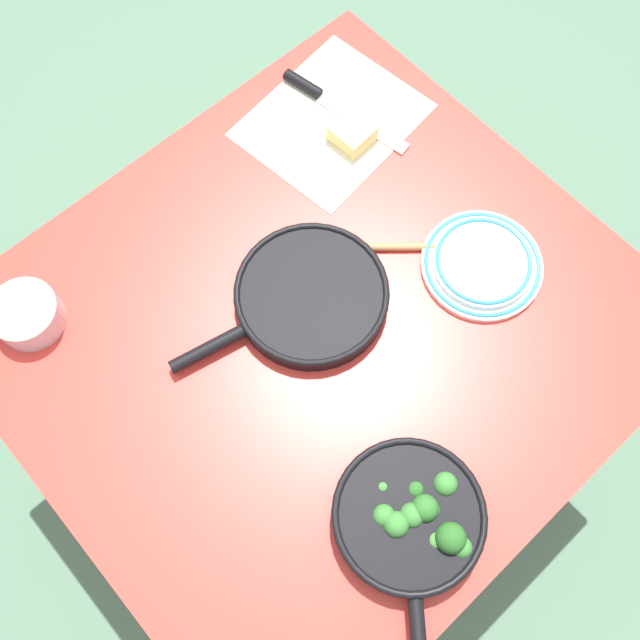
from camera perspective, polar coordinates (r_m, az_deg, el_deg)
The scene contains 10 objects.
ground_plane at distance 1.97m, azimuth 0.00°, elevation -8.17°, with size 14.00×14.00×0.00m, color #51755B.
dining_table_red at distance 1.34m, azimuth 0.00°, elevation -1.62°, with size 1.07×1.00×0.74m.
skillet_broccoli at distance 1.16m, azimuth 7.23°, elevation -15.54°, with size 0.31×0.34×0.08m.
skillet_eggs at distance 1.26m, azimuth -0.82°, elevation 1.94°, with size 0.41×0.28×0.04m.
wooden_spoon at distance 1.32m, azimuth 4.21°, elevation 5.86°, with size 0.28×0.25×0.02m.
parchment_sheet at distance 1.48m, azimuth 0.99°, elevation 15.71°, with size 0.37×0.32×0.00m.
grater_knife at distance 1.50m, azimuth 0.61°, elevation 17.16°, with size 0.08×0.30×0.02m.
cheese_block at distance 1.44m, azimuth 2.59°, elevation 14.67°, with size 0.08×0.08×0.04m.
dinner_plate_stack at distance 1.33m, azimuth 12.86°, elevation 4.45°, with size 0.22×0.22×0.03m.
prep_bowl_steel at distance 1.34m, azimuth -22.37°, elevation 0.40°, with size 0.12×0.12×0.06m.
Camera 1 is at (0.31, 0.34, 1.92)m, focal length 40.00 mm.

